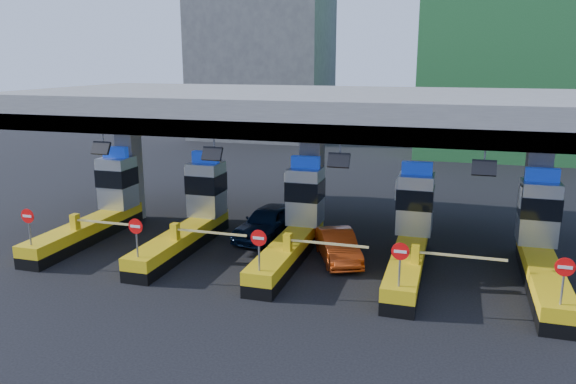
# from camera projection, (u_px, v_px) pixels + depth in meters

# --- Properties ---
(ground) EXTENTS (120.00, 120.00, 0.00)m
(ground) POSITION_uv_depth(u_px,v_px,m) (294.00, 255.00, 24.87)
(ground) COLOR black
(ground) RESTS_ON ground
(toll_canopy) EXTENTS (28.00, 12.09, 7.00)m
(toll_canopy) POSITION_uv_depth(u_px,v_px,m) (312.00, 111.00, 26.13)
(toll_canopy) COLOR slate
(toll_canopy) RESTS_ON ground
(toll_lane_far_left) EXTENTS (4.43, 8.00, 4.16)m
(toll_lane_far_left) POSITION_uv_depth(u_px,v_px,m) (101.00, 207.00, 27.61)
(toll_lane_far_left) COLOR black
(toll_lane_far_left) RESTS_ON ground
(toll_lane_left) EXTENTS (4.43, 8.00, 4.16)m
(toll_lane_left) POSITION_uv_depth(u_px,v_px,m) (194.00, 215.00, 26.21)
(toll_lane_left) COLOR black
(toll_lane_left) RESTS_ON ground
(toll_lane_center) EXTENTS (4.43, 8.00, 4.16)m
(toll_lane_center) POSITION_uv_depth(u_px,v_px,m) (296.00, 223.00, 24.81)
(toll_lane_center) COLOR black
(toll_lane_center) RESTS_ON ground
(toll_lane_right) EXTENTS (4.43, 8.00, 4.16)m
(toll_lane_right) POSITION_uv_depth(u_px,v_px,m) (411.00, 233.00, 23.40)
(toll_lane_right) COLOR black
(toll_lane_right) RESTS_ON ground
(toll_lane_far_right) EXTENTS (4.43, 8.00, 4.16)m
(toll_lane_far_right) POSITION_uv_depth(u_px,v_px,m) (541.00, 244.00, 22.00)
(toll_lane_far_right) COLOR black
(toll_lane_far_right) RESTS_ON ground
(bg_building_concrete) EXTENTS (14.00, 10.00, 18.00)m
(bg_building_concrete) POSITION_uv_depth(u_px,v_px,m) (262.00, 54.00, 60.25)
(bg_building_concrete) COLOR #4C4C49
(bg_building_concrete) RESTS_ON ground
(van) EXTENTS (2.76, 4.96, 1.60)m
(van) POSITION_uv_depth(u_px,v_px,m) (269.00, 222.00, 27.16)
(van) COLOR black
(van) RESTS_ON ground
(red_car) EXTENTS (2.90, 4.22, 1.32)m
(red_car) POSITION_uv_depth(u_px,v_px,m) (338.00, 246.00, 24.08)
(red_car) COLOR #AD350D
(red_car) RESTS_ON ground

